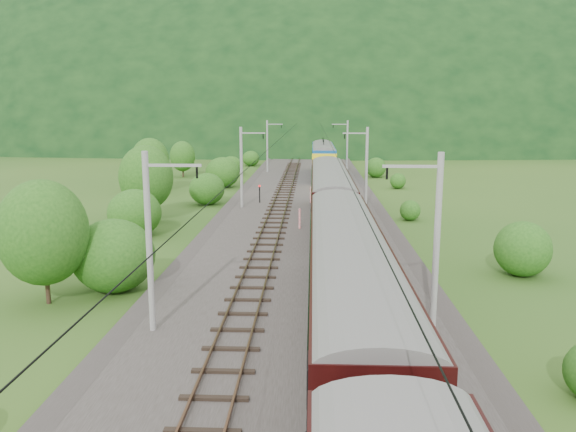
{
  "coord_description": "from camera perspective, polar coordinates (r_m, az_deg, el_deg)",
  "views": [
    {
      "loc": [
        0.9,
        -23.46,
        10.06
      ],
      "look_at": [
        -0.82,
        15.4,
        2.6
      ],
      "focal_mm": 35.0,
      "sensor_mm": 36.0,
      "label": 1
    }
  ],
  "objects": [
    {
      "name": "mountain_main",
      "position": [
        283.64,
        2.37,
        8.81
      ],
      "size": [
        504.0,
        360.0,
        244.0
      ],
      "primitive_type": "ellipsoid",
      "color": "black",
      "rests_on": "ground"
    },
    {
      "name": "train",
      "position": [
        23.8,
        6.07,
        -4.54
      ],
      "size": [
        3.21,
        130.2,
        5.59
      ],
      "color": "black",
      "rests_on": "ground"
    },
    {
      "name": "ground",
      "position": [
        25.54,
        0.31,
        -12.34
      ],
      "size": [
        600.0,
        600.0,
        0.0
      ],
      "primitive_type": "plane",
      "color": "#204716",
      "rests_on": "ground"
    },
    {
      "name": "hazard_post_near",
      "position": [
        46.24,
        1.2,
        -0.27
      ],
      "size": [
        0.18,
        0.18,
        1.68
      ],
      "primitive_type": "cylinder",
      "color": "red",
      "rests_on": "railbed"
    },
    {
      "name": "overhead_wires",
      "position": [
        33.6,
        0.99,
        5.8
      ],
      "size": [
        4.83,
        198.0,
        0.03
      ],
      "color": "black",
      "rests_on": "ground"
    },
    {
      "name": "track_left",
      "position": [
        34.99,
        -2.99,
        -5.24
      ],
      "size": [
        2.4,
        220.0,
        0.27
      ],
      "color": "brown",
      "rests_on": "railbed"
    },
    {
      "name": "railbed",
      "position": [
        34.9,
        0.95,
        -5.64
      ],
      "size": [
        14.0,
        220.0,
        0.3
      ],
      "primitive_type": "cube",
      "color": "#38332D",
      "rests_on": "ground"
    },
    {
      "name": "mountain_ridge",
      "position": [
        345.46,
        -18.17,
        8.65
      ],
      "size": [
        336.0,
        280.0,
        132.0
      ],
      "primitive_type": "ellipsoid",
      "color": "black",
      "rests_on": "ground"
    },
    {
      "name": "vegetation_right",
      "position": [
        46.15,
        16.38,
        -0.61
      ],
      "size": [
        6.6,
        101.54,
        3.04
      ],
      "color": "#1E4E15",
      "rests_on": "ground"
    },
    {
      "name": "catenary_left",
      "position": [
        56.18,
        -4.68,
        5.14
      ],
      "size": [
        2.54,
        192.28,
        8.0
      ],
      "color": "gray",
      "rests_on": "railbed"
    },
    {
      "name": "hazard_post_far",
      "position": [
        59.17,
        2.34,
        2.18
      ],
      "size": [
        0.18,
        0.18,
        1.69
      ],
      "primitive_type": "cylinder",
      "color": "red",
      "rests_on": "railbed"
    },
    {
      "name": "vegetation_left",
      "position": [
        42.68,
        -18.01,
        0.62
      ],
      "size": [
        13.35,
        143.51,
        6.9
      ],
      "color": "#1E4E15",
      "rests_on": "ground"
    },
    {
      "name": "track_right",
      "position": [
        34.86,
        4.92,
        -5.32
      ],
      "size": [
        2.4,
        220.0,
        0.27
      ],
      "color": "brown",
      "rests_on": "railbed"
    },
    {
      "name": "catenary_right",
      "position": [
        55.98,
        7.9,
        5.05
      ],
      "size": [
        2.54,
        192.28,
        8.0
      ],
      "color": "gray",
      "rests_on": "railbed"
    },
    {
      "name": "signal",
      "position": [
        59.1,
        -2.9,
        2.42
      ],
      "size": [
        0.21,
        0.21,
        1.88
      ],
      "color": "black",
      "rests_on": "railbed"
    }
  ]
}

